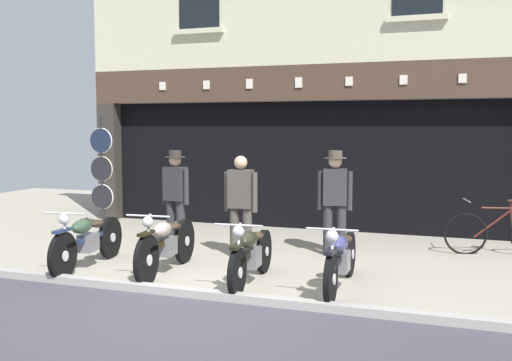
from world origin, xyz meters
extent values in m
cube|color=#A19887|center=(0.00, 5.00, -0.04)|extent=(21.40, 10.00, 0.08)
cube|color=#A4A19A|center=(0.00, 0.08, 0.01)|extent=(21.40, 0.16, 0.18)
cube|color=black|center=(0.00, 7.30, 1.30)|extent=(8.64, 4.00, 2.60)
cube|color=#332D28|center=(-4.48, 5.18, 1.30)|extent=(0.44, 0.36, 2.60)
cube|color=black|center=(0.00, 5.55, 1.43)|extent=(8.27, 0.03, 2.18)
cube|color=#483428|center=(0.00, 5.12, 2.95)|extent=(9.40, 0.24, 0.70)
cube|color=silver|center=(-3.01, 4.99, 2.95)|extent=(0.14, 0.03, 0.17)
cube|color=silver|center=(-1.99, 4.99, 2.95)|extent=(0.14, 0.03, 0.17)
cube|color=silver|center=(-1.03, 4.99, 2.95)|extent=(0.14, 0.03, 0.19)
cube|color=silver|center=(0.00, 4.99, 2.95)|extent=(0.14, 0.03, 0.20)
cube|color=silver|center=(1.00, 4.99, 2.95)|extent=(0.14, 0.03, 0.17)
cube|color=silver|center=(2.01, 4.99, 2.95)|extent=(0.14, 0.03, 0.17)
cube|color=silver|center=(3.04, 4.99, 2.95)|extent=(0.14, 0.03, 0.16)
cube|color=beige|center=(-2.14, 4.95, 4.05)|extent=(1.10, 0.12, 0.10)
cube|color=beige|center=(2.22, 4.95, 4.05)|extent=(1.10, 0.12, 0.10)
cylinder|color=black|center=(-1.97, 0.22, 0.33)|extent=(0.15, 0.66, 0.66)
cylinder|color=silver|center=(-1.97, 0.22, 0.33)|extent=(0.12, 0.16, 0.15)
cylinder|color=black|center=(-2.14, 1.62, 0.33)|extent=(0.16, 0.66, 0.66)
cylinder|color=silver|center=(-2.14, 1.62, 0.33)|extent=(0.13, 0.16, 0.15)
cube|color=navy|center=(-2.05, 0.92, 0.45)|extent=(0.22, 1.29, 0.07)
cube|color=slate|center=(-2.05, 0.92, 0.38)|extent=(0.24, 0.34, 0.26)
ellipsoid|color=#324A34|center=(-2.03, 0.75, 0.65)|extent=(0.27, 0.48, 0.20)
ellipsoid|color=#38281E|center=(-2.08, 1.17, 0.63)|extent=(0.23, 0.32, 0.10)
cube|color=navy|center=(-1.97, 0.22, 0.68)|extent=(0.14, 0.37, 0.04)
sphere|color=silver|center=(-1.98, 0.28, 0.83)|extent=(0.15, 0.15, 0.15)
cylinder|color=silver|center=(-1.98, 0.28, 0.91)|extent=(0.62, 0.10, 0.02)
cylinder|color=silver|center=(-1.97, 0.26, 0.62)|extent=(0.06, 0.24, 0.62)
cylinder|color=black|center=(-0.74, 0.36, 0.34)|extent=(0.13, 0.68, 0.67)
cylinder|color=silver|center=(-0.74, 0.36, 0.34)|extent=(0.11, 0.16, 0.15)
cylinder|color=black|center=(-0.87, 1.72, 0.34)|extent=(0.14, 0.68, 0.67)
cylinder|color=silver|center=(-0.87, 1.72, 0.34)|extent=(0.12, 0.16, 0.15)
cube|color=black|center=(-0.81, 1.04, 0.46)|extent=(0.19, 1.26, 0.07)
cube|color=slate|center=(-0.81, 1.04, 0.39)|extent=(0.23, 0.34, 0.26)
ellipsoid|color=#AD9C8E|center=(-0.79, 0.88, 0.66)|extent=(0.26, 0.48, 0.20)
ellipsoid|color=#38281E|center=(-0.83, 1.29, 0.64)|extent=(0.23, 0.32, 0.10)
cube|color=black|center=(-0.74, 0.36, 0.69)|extent=(0.13, 0.37, 0.04)
sphere|color=silver|center=(-0.75, 0.42, 0.84)|extent=(0.15, 0.15, 0.15)
cylinder|color=silver|center=(-0.75, 0.42, 0.92)|extent=(0.62, 0.08, 0.02)
cylinder|color=silver|center=(-0.75, 0.40, 0.63)|extent=(0.06, 0.23, 0.62)
cylinder|color=black|center=(0.59, 0.25, 0.31)|extent=(0.12, 0.62, 0.61)
cylinder|color=silver|center=(0.59, 0.25, 0.31)|extent=(0.11, 0.14, 0.14)
cylinder|color=black|center=(0.48, 1.56, 0.31)|extent=(0.13, 0.62, 0.61)
cylinder|color=silver|center=(0.48, 1.56, 0.31)|extent=(0.12, 0.14, 0.14)
cube|color=black|center=(0.53, 0.90, 0.43)|extent=(0.17, 1.20, 0.07)
cube|color=slate|center=(0.53, 0.90, 0.36)|extent=(0.23, 0.34, 0.26)
ellipsoid|color=#26291D|center=(0.55, 0.75, 0.63)|extent=(0.26, 0.48, 0.20)
ellipsoid|color=#38281E|center=(0.52, 1.14, 0.61)|extent=(0.22, 0.32, 0.10)
cube|color=black|center=(0.59, 0.25, 0.63)|extent=(0.13, 0.37, 0.04)
sphere|color=silver|center=(0.58, 0.31, 0.81)|extent=(0.15, 0.15, 0.15)
cylinder|color=silver|center=(0.58, 0.31, 0.89)|extent=(0.62, 0.07, 0.02)
cylinder|color=silver|center=(0.59, 0.29, 0.60)|extent=(0.06, 0.24, 0.62)
cylinder|color=black|center=(1.74, 0.33, 0.31)|extent=(0.10, 0.62, 0.62)
cylinder|color=silver|center=(1.74, 0.33, 0.31)|extent=(0.11, 0.14, 0.14)
cylinder|color=black|center=(1.68, 1.78, 0.31)|extent=(0.11, 0.62, 0.62)
cylinder|color=silver|center=(1.68, 1.78, 0.31)|extent=(0.12, 0.14, 0.14)
cube|color=black|center=(1.71, 1.05, 0.43)|extent=(0.13, 1.33, 0.07)
cube|color=slate|center=(1.71, 1.05, 0.36)|extent=(0.21, 0.33, 0.26)
ellipsoid|color=#393D6B|center=(1.72, 0.88, 0.63)|extent=(0.24, 0.47, 0.20)
ellipsoid|color=#38281E|center=(1.70, 1.31, 0.61)|extent=(0.21, 0.31, 0.10)
cube|color=black|center=(1.74, 0.33, 0.64)|extent=(0.12, 0.36, 0.04)
sphere|color=silver|center=(1.74, 0.39, 0.81)|extent=(0.15, 0.15, 0.15)
cylinder|color=silver|center=(1.74, 0.39, 0.89)|extent=(0.62, 0.05, 0.02)
cylinder|color=silver|center=(1.74, 0.37, 0.60)|extent=(0.05, 0.27, 0.61)
cylinder|color=#2D2D33|center=(-1.38, 2.60, 0.43)|extent=(0.15, 0.15, 0.85)
cylinder|color=#2D2D33|center=(-1.60, 2.64, 0.43)|extent=(0.15, 0.15, 0.85)
cube|color=#2D2D33|center=(-1.49, 2.62, 1.12)|extent=(0.42, 0.30, 0.58)
cube|color=silver|center=(-1.47, 2.73, 1.19)|extent=(0.14, 0.05, 0.32)
cube|color=navy|center=(-1.46, 2.75, 1.18)|extent=(0.05, 0.02, 0.30)
cylinder|color=#2D2D33|center=(-1.26, 2.57, 1.07)|extent=(0.09, 0.09, 0.59)
cylinder|color=#2D2D33|center=(-1.72, 2.67, 1.07)|extent=(0.09, 0.09, 0.59)
sphere|color=tan|center=(-1.49, 2.62, 1.52)|extent=(0.20, 0.20, 0.20)
cylinder|color=#332D28|center=(-1.49, 2.62, 1.58)|extent=(0.35, 0.35, 0.01)
cylinder|color=#332D28|center=(-1.49, 2.62, 1.63)|extent=(0.21, 0.21, 0.11)
cylinder|color=#47423D|center=(-0.10, 2.41, 0.41)|extent=(0.15, 0.15, 0.81)
cylinder|color=#47423D|center=(-0.32, 2.41, 0.41)|extent=(0.15, 0.15, 0.81)
cube|color=#47423D|center=(-0.21, 2.41, 1.10)|extent=(0.38, 0.23, 0.61)
cube|color=silver|center=(-0.21, 2.52, 1.17)|extent=(0.14, 0.02, 0.34)
cube|color=#47234C|center=(-0.21, 2.53, 1.16)|extent=(0.05, 0.01, 0.32)
cylinder|color=#47423D|center=(0.03, 2.41, 1.05)|extent=(0.09, 0.09, 0.63)
cylinder|color=#47423D|center=(-0.44, 2.40, 1.05)|extent=(0.09, 0.09, 0.63)
sphere|color=tan|center=(-0.21, 2.41, 1.52)|extent=(0.21, 0.21, 0.21)
cylinder|color=#2D2D33|center=(1.28, 3.08, 0.42)|extent=(0.15, 0.15, 0.84)
cylinder|color=#2D2D33|center=(1.07, 3.03, 0.42)|extent=(0.15, 0.15, 0.84)
cube|color=#2D2D33|center=(1.18, 3.05, 1.12)|extent=(0.42, 0.30, 0.59)
cube|color=silver|center=(1.15, 3.17, 1.19)|extent=(0.14, 0.05, 0.33)
cube|color=brown|center=(1.15, 3.18, 1.18)|extent=(0.05, 0.02, 0.31)
cylinder|color=#2D2D33|center=(1.41, 3.10, 1.06)|extent=(0.09, 0.09, 0.63)
cylinder|color=#2D2D33|center=(0.95, 3.00, 1.06)|extent=(0.09, 0.09, 0.63)
sphere|color=beige|center=(1.18, 3.05, 1.53)|extent=(0.21, 0.21, 0.21)
cylinder|color=#4C4238|center=(1.18, 3.05, 1.59)|extent=(0.36, 0.36, 0.01)
cylinder|color=#4C4238|center=(1.18, 3.05, 1.65)|extent=(0.22, 0.22, 0.12)
cylinder|color=#232328|center=(-3.69, 3.70, 1.15)|extent=(0.06, 0.06, 2.29)
cylinder|color=#192338|center=(-3.69, 3.68, 1.81)|extent=(0.48, 0.03, 0.48)
torus|color=silver|center=(-3.69, 3.69, 1.81)|extent=(0.51, 0.04, 0.51)
cylinder|color=black|center=(-3.69, 3.68, 1.25)|extent=(0.48, 0.03, 0.48)
torus|color=beige|center=(-3.69, 3.69, 1.25)|extent=(0.51, 0.04, 0.51)
cylinder|color=black|center=(-3.69, 3.68, 0.69)|extent=(0.48, 0.03, 0.48)
torus|color=silver|center=(-3.69, 3.69, 0.69)|extent=(0.51, 0.04, 0.51)
cube|color=beige|center=(1.19, 5.40, 1.59)|extent=(0.77, 0.02, 1.08)
cube|color=#1E3323|center=(1.19, 5.39, 2.02)|extent=(0.77, 0.01, 0.20)
cube|color=silver|center=(2.27, 5.40, 1.74)|extent=(0.77, 0.02, 1.02)
cube|color=#232328|center=(2.27, 5.39, 2.15)|extent=(0.77, 0.01, 0.20)
torus|color=black|center=(3.19, 3.87, 0.33)|extent=(0.69, 0.19, 0.70)
cylinder|color=#4C1E19|center=(3.59, 3.96, 0.51)|extent=(0.58, 0.16, 0.49)
cylinder|color=#4C1E19|center=(3.70, 3.98, 0.77)|extent=(0.57, 0.16, 0.03)
cylinder|color=#4C1E19|center=(3.88, 4.02, 0.63)|extent=(0.10, 0.05, 0.52)
cylinder|color=silver|center=(3.19, 3.87, 0.89)|extent=(0.13, 0.49, 0.02)
camera|label=1|loc=(3.28, -6.45, 2.10)|focal=42.09mm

